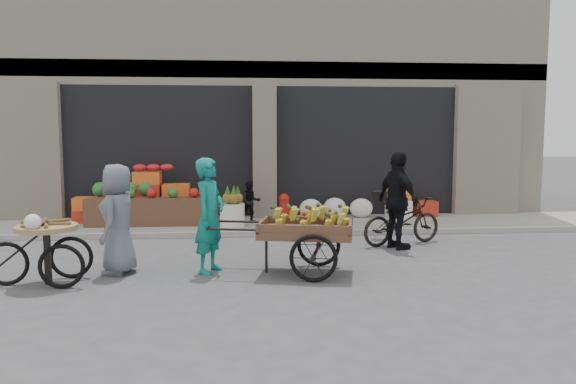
{
  "coord_description": "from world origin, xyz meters",
  "views": [
    {
      "loc": [
        -0.6,
        -8.25,
        2.11
      ],
      "look_at": [
        0.24,
        1.29,
        1.1
      ],
      "focal_mm": 35.0,
      "sensor_mm": 36.0,
      "label": 1
    }
  ],
  "objects": [
    {
      "name": "ground",
      "position": [
        0.0,
        0.0,
        0.0
      ],
      "size": [
        80.0,
        80.0,
        0.0
      ],
      "primitive_type": "plane",
      "color": "#424244",
      "rests_on": "ground"
    },
    {
      "name": "vendor_woman",
      "position": [
        -1.04,
        0.19,
        0.87
      ],
      "size": [
        0.64,
        0.75,
        1.74
      ],
      "primitive_type": "imported",
      "rotation": [
        0.0,
        0.0,
        1.16
      ],
      "color": "#0F7367",
      "rests_on": "ground"
    },
    {
      "name": "tricycle_cart",
      "position": [
        -3.28,
        -0.3,
        0.57
      ],
      "size": [
        1.44,
        0.89,
        0.95
      ],
      "rotation": [
        0.0,
        0.0,
        0.06
      ],
      "color": "#9E7F51",
      "rests_on": "ground"
    },
    {
      "name": "sidewalk",
      "position": [
        0.0,
        4.1,
        0.06
      ],
      "size": [
        18.0,
        2.2,
        0.12
      ],
      "primitive_type": "cube",
      "color": "gray",
      "rests_on": "ground"
    },
    {
      "name": "fruit_display",
      "position": [
        -2.48,
        4.38,
        0.67
      ],
      "size": [
        3.1,
        1.12,
        1.24
      ],
      "color": "#B62A19",
      "rests_on": "sidewalk"
    },
    {
      "name": "bicycle",
      "position": [
        2.47,
        2.04,
        0.45
      ],
      "size": [
        1.82,
        1.17,
        0.9
      ],
      "primitive_type": "imported",
      "rotation": [
        0.0,
        0.0,
        1.94
      ],
      "color": "black",
      "rests_on": "ground"
    },
    {
      "name": "fire_hydrant",
      "position": [
        0.35,
        3.55,
        0.5
      ],
      "size": [
        0.22,
        0.22,
        0.71
      ],
      "color": "#A5140F",
      "rests_on": "sidewalk"
    },
    {
      "name": "banana_cart",
      "position": [
        0.34,
        -0.02,
        0.71
      ],
      "size": [
        2.48,
        1.41,
        0.98
      ],
      "rotation": [
        0.0,
        0.0,
        -0.22
      ],
      "color": "brown",
      "rests_on": "ground"
    },
    {
      "name": "building",
      "position": [
        0.0,
        8.03,
        3.37
      ],
      "size": [
        14.0,
        6.45,
        7.0
      ],
      "color": "beige",
      "rests_on": "ground"
    },
    {
      "name": "seated_person",
      "position": [
        -0.35,
        4.2,
        0.58
      ],
      "size": [
        0.51,
        0.43,
        0.93
      ],
      "primitive_type": "imported",
      "rotation": [
        0.0,
        0.0,
        0.17
      ],
      "color": "black",
      "rests_on": "sidewalk"
    },
    {
      "name": "orange_bucket",
      "position": [
        0.85,
        3.5,
        0.27
      ],
      "size": [
        0.32,
        0.32,
        0.3
      ],
      "primitive_type": "cylinder",
      "color": "orange",
      "rests_on": "sidewalk"
    },
    {
      "name": "vendor_grey",
      "position": [
        -2.41,
        0.24,
        0.83
      ],
      "size": [
        0.65,
        0.88,
        1.65
      ],
      "primitive_type": "imported",
      "rotation": [
        0.0,
        0.0,
        -1.73
      ],
      "color": "slate",
      "rests_on": "ground"
    },
    {
      "name": "right_bay_goods",
      "position": [
        2.61,
        4.7,
        0.41
      ],
      "size": [
        3.35,
        0.6,
        0.7
      ],
      "color": "silver",
      "rests_on": "sidewalk"
    },
    {
      "name": "cyclist",
      "position": [
        2.27,
        1.64,
        0.89
      ],
      "size": [
        0.78,
        1.13,
        1.78
      ],
      "primitive_type": "imported",
      "rotation": [
        0.0,
        0.0,
        1.94
      ],
      "color": "black",
      "rests_on": "ground"
    },
    {
      "name": "pineapple_bin",
      "position": [
        -0.75,
        3.6,
        0.37
      ],
      "size": [
        0.52,
        0.52,
        0.5
      ],
      "primitive_type": "cylinder",
      "color": "silver",
      "rests_on": "sidewalk"
    }
  ]
}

